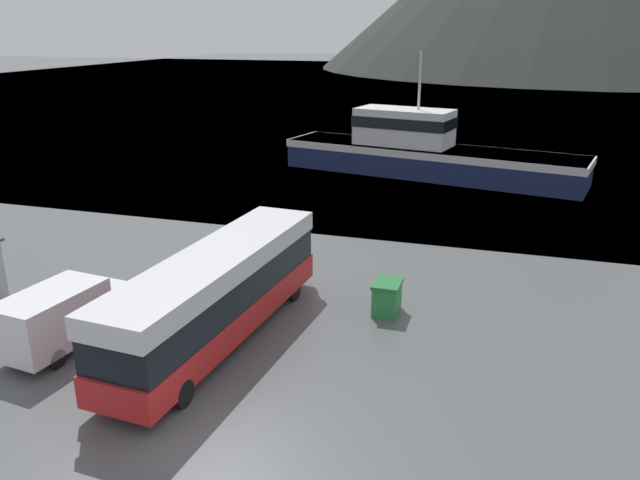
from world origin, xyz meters
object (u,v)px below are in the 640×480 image
tour_bus (218,291)px  fishing_boat (424,152)px  storage_bin (387,297)px  small_boat (463,156)px  delivery_van (64,314)px

tour_bus → fishing_boat: size_ratio=0.52×
fishing_boat → storage_bin: bearing=16.7°
tour_bus → small_boat: 36.55m
fishing_boat → delivery_van: bearing=-3.2°
tour_bus → small_boat: size_ratio=1.71×
delivery_van → storage_bin: size_ratio=3.87×
tour_bus → storage_bin: bearing=40.5°
tour_bus → small_boat: tour_bus is taller
small_boat → tour_bus: bearing=29.4°
fishing_boat → small_boat: (2.53, 6.21, -1.39)m
storage_bin → fishing_boat: bearing=94.9°
tour_bus → delivery_van: 5.63m
delivery_van → small_boat: (11.04, 38.13, -0.76)m
storage_bin → delivery_van: bearing=-150.2°
tour_bus → fishing_boat: bearing=87.9°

